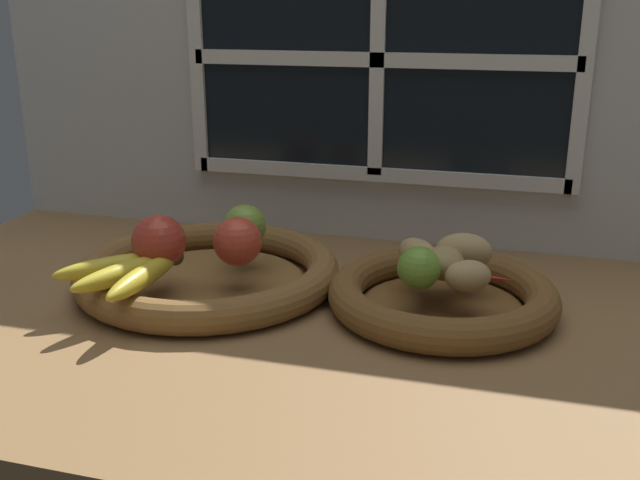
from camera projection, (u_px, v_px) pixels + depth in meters
ground_plane at (333, 309)px, 102.69cm from camera, size 140.00×90.00×3.00cm
back_wall at (380, 78)px, 120.85cm from camera, size 140.00×4.60×55.00cm
fruit_bowl_left at (208, 272)px, 106.39cm from camera, size 38.57×38.57×4.63cm
fruit_bowl_right at (442, 297)px, 97.53cm from camera, size 30.92×30.92×4.63cm
apple_green_back at (245, 226)px, 109.09cm from camera, size 6.43×6.43×6.43cm
apple_red_front at (159, 242)px, 100.07cm from camera, size 7.49×7.49×7.49cm
apple_red_right at (237, 242)px, 101.11cm from camera, size 6.88×6.88×6.88cm
banana_bunch_front at (130, 271)px, 95.70cm from camera, size 14.18×17.75×2.86cm
potato_small at (468, 276)px, 92.11cm from camera, size 7.37×6.65×4.12cm
potato_back at (464, 251)px, 99.71cm from camera, size 8.29×5.96×5.14cm
potato_oblong at (418, 255)px, 99.84cm from camera, size 8.45×9.32×4.23cm
potato_large at (444, 263)px, 96.07cm from camera, size 6.92×7.57×4.47cm
lime_near at (419, 268)px, 92.82cm from camera, size 5.62×5.62×5.62cm
chili_pepper at (463, 275)px, 94.82cm from camera, size 13.70×2.45×2.35cm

